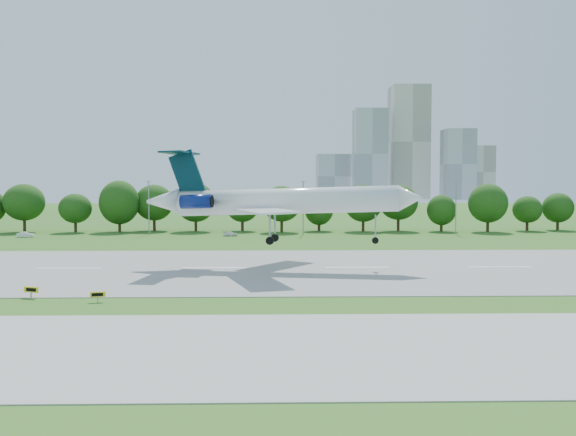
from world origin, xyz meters
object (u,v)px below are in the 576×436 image
object	(u,v)px
taxi_sign_left	(98,295)
service_vehicle_b	(230,234)
service_vehicle_a	(25,235)
airliner	(273,200)

from	to	relation	value
taxi_sign_left	service_vehicle_b	xyz separation A→B (m)	(7.99, 77.87, -0.23)
service_vehicle_a	service_vehicle_b	xyz separation A→B (m)	(44.33, 1.85, -0.05)
airliner	taxi_sign_left	distance (m)	31.79
service_vehicle_b	taxi_sign_left	bearing A→B (deg)	169.01
taxi_sign_left	service_vehicle_a	size ratio (longest dim) A/B	0.42
airliner	taxi_sign_left	xyz separation A→B (m)	(-17.50, -25.08, -8.69)
airliner	service_vehicle_a	bearing A→B (deg)	145.48
service_vehicle_a	airliner	bearing A→B (deg)	-147.28
taxi_sign_left	service_vehicle_a	bearing A→B (deg)	104.43
airliner	service_vehicle_a	size ratio (longest dim) A/B	10.89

